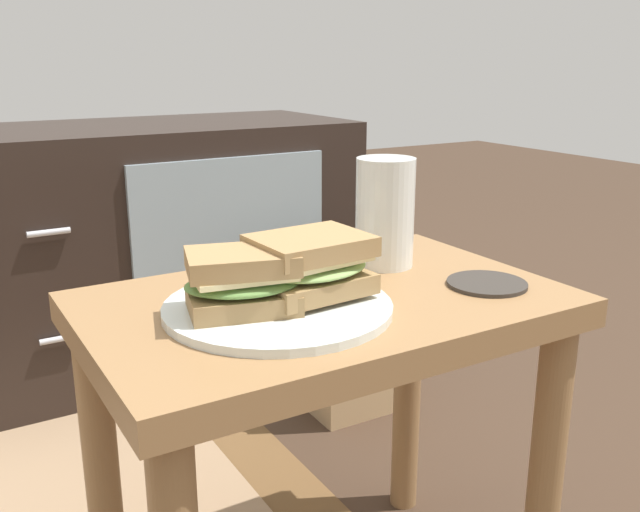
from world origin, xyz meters
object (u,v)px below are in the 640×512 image
(sandwich_back, at_px, (310,264))
(beer_glass, at_px, (385,214))
(sandwich_front, at_px, (242,281))
(paper_bag, at_px, (362,329))
(coaster, at_px, (487,284))
(plate, at_px, (278,308))
(tv_cabinet, at_px, (150,246))

(sandwich_back, distance_m, beer_glass, 0.19)
(beer_glass, bearing_deg, sandwich_front, -160.56)
(beer_glass, bearing_deg, paper_bag, 58.97)
(coaster, bearing_deg, paper_bag, 71.32)
(plate, distance_m, beer_glass, 0.23)
(plate, distance_m, paper_bag, 0.72)
(tv_cabinet, relative_size, sandwich_back, 6.73)
(plate, bearing_deg, tv_cabinet, 81.08)
(beer_glass, distance_m, paper_bag, 0.58)
(beer_glass, height_order, paper_bag, beer_glass)
(tv_cabinet, distance_m, coaster, 1.04)
(sandwich_back, bearing_deg, plate, -179.31)
(plate, xyz_separation_m, paper_bag, (0.45, 0.48, -0.28))
(plate, height_order, coaster, plate)
(sandwich_front, relative_size, coaster, 1.44)
(plate, relative_size, sandwich_front, 1.80)
(tv_cabinet, relative_size, sandwich_front, 6.76)
(sandwich_front, bearing_deg, beer_glass, 19.44)
(tv_cabinet, relative_size, beer_glass, 6.59)
(coaster, bearing_deg, sandwich_back, 167.21)
(plate, height_order, sandwich_front, sandwich_front)
(beer_glass, distance_m, coaster, 0.16)
(tv_cabinet, distance_m, sandwich_back, 1.00)
(tv_cabinet, bearing_deg, beer_glass, -86.40)
(sandwich_front, relative_size, beer_glass, 0.97)
(sandwich_front, distance_m, beer_glass, 0.27)
(sandwich_back, bearing_deg, sandwich_front, -179.31)
(tv_cabinet, bearing_deg, coaster, -83.65)
(paper_bag, bearing_deg, sandwich_back, -129.85)
(sandwich_back, xyz_separation_m, paper_bag, (0.40, 0.48, -0.33))
(sandwich_back, height_order, coaster, sandwich_back)
(plate, relative_size, beer_glass, 1.75)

